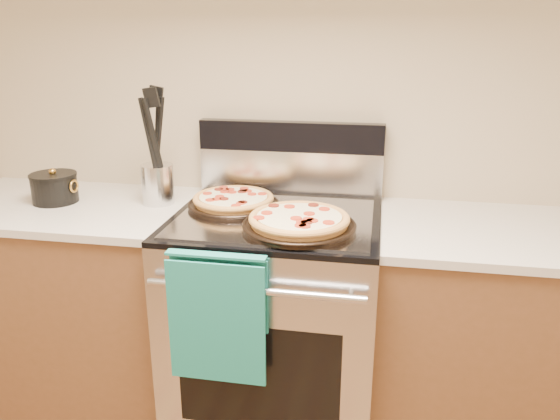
% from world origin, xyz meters
% --- Properties ---
extents(wall_back, '(4.00, 0.00, 4.00)m').
position_xyz_m(wall_back, '(0.00, 2.00, 1.35)').
color(wall_back, '#C0AE8B').
rests_on(wall_back, ground).
extents(range_body, '(0.76, 0.68, 0.90)m').
position_xyz_m(range_body, '(0.00, 1.65, 0.45)').
color(range_body, '#B7B7BC').
rests_on(range_body, ground).
extents(oven_window, '(0.56, 0.01, 0.40)m').
position_xyz_m(oven_window, '(0.00, 1.31, 0.45)').
color(oven_window, black).
rests_on(oven_window, range_body).
extents(cooktop, '(0.76, 0.68, 0.02)m').
position_xyz_m(cooktop, '(0.00, 1.65, 0.91)').
color(cooktop, black).
rests_on(cooktop, range_body).
extents(backsplash_lower, '(0.76, 0.06, 0.18)m').
position_xyz_m(backsplash_lower, '(0.00, 1.96, 1.01)').
color(backsplash_lower, silver).
rests_on(backsplash_lower, cooktop).
extents(backsplash_upper, '(0.76, 0.06, 0.12)m').
position_xyz_m(backsplash_upper, '(0.00, 1.96, 1.16)').
color(backsplash_upper, black).
rests_on(backsplash_upper, backsplash_lower).
extents(oven_handle, '(0.70, 0.03, 0.03)m').
position_xyz_m(oven_handle, '(0.00, 1.27, 0.80)').
color(oven_handle, silver).
rests_on(oven_handle, range_body).
extents(dish_towel, '(0.32, 0.05, 0.42)m').
position_xyz_m(dish_towel, '(-0.12, 1.27, 0.70)').
color(dish_towel, '#197D79').
rests_on(dish_towel, oven_handle).
extents(foil_sheet, '(0.70, 0.55, 0.01)m').
position_xyz_m(foil_sheet, '(0.00, 1.62, 0.92)').
color(foil_sheet, gray).
rests_on(foil_sheet, cooktop).
extents(cabinet_left, '(1.00, 0.62, 0.88)m').
position_xyz_m(cabinet_left, '(-0.88, 1.68, 0.44)').
color(cabinet_left, brown).
rests_on(cabinet_left, ground).
extents(countertop_left, '(1.02, 0.64, 0.03)m').
position_xyz_m(countertop_left, '(-0.88, 1.68, 0.90)').
color(countertop_left, beige).
rests_on(countertop_left, cabinet_left).
extents(cabinet_right, '(1.00, 0.62, 0.88)m').
position_xyz_m(cabinet_right, '(0.88, 1.68, 0.44)').
color(cabinet_right, brown).
rests_on(cabinet_right, ground).
extents(countertop_right, '(1.02, 0.64, 0.03)m').
position_xyz_m(countertop_right, '(0.88, 1.68, 0.90)').
color(countertop_right, beige).
rests_on(countertop_right, cabinet_right).
extents(pepperoni_pizza_back, '(0.46, 0.46, 0.05)m').
position_xyz_m(pepperoni_pizza_back, '(-0.18, 1.71, 0.95)').
color(pepperoni_pizza_back, '#BE7B3A').
rests_on(pepperoni_pizza_back, foil_sheet).
extents(pepperoni_pizza_front, '(0.43, 0.43, 0.05)m').
position_xyz_m(pepperoni_pizza_front, '(0.10, 1.51, 0.95)').
color(pepperoni_pizza_front, '#BE7B3A').
rests_on(pepperoni_pizza_front, foil_sheet).
extents(utensil_crock, '(0.17, 0.17, 0.16)m').
position_xyz_m(utensil_crock, '(-0.50, 1.75, 0.99)').
color(utensil_crock, silver).
rests_on(utensil_crock, countertop_left).
extents(saucepan, '(0.19, 0.19, 0.11)m').
position_xyz_m(saucepan, '(-0.92, 1.69, 0.96)').
color(saucepan, black).
rests_on(saucepan, countertop_left).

